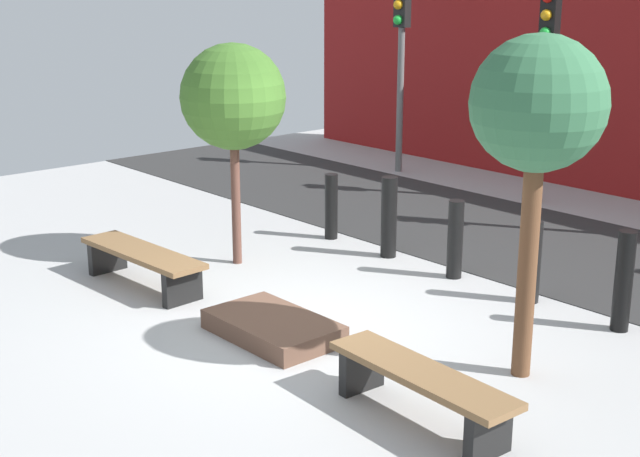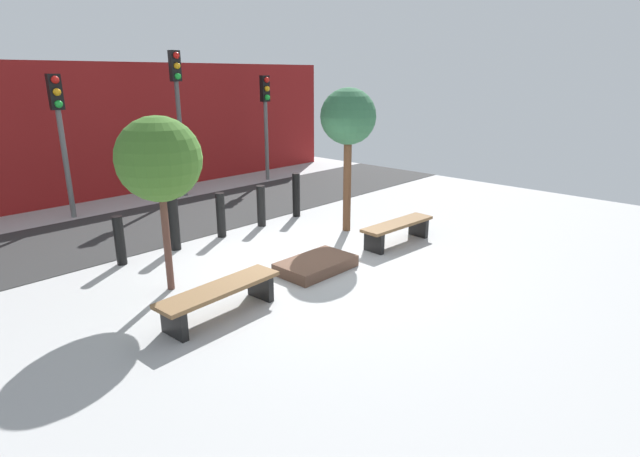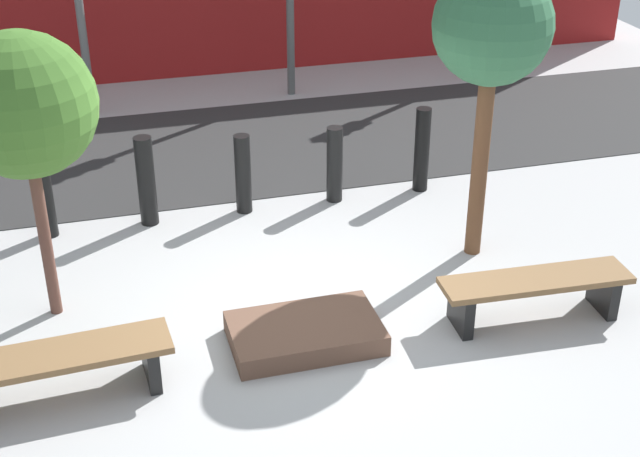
{
  "view_description": "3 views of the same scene",
  "coord_description": "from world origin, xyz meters",
  "px_view_note": "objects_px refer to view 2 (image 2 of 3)",
  "views": [
    {
      "loc": [
        6.49,
        -5.44,
        3.47
      ],
      "look_at": [
        0.06,
        0.22,
        1.03
      ],
      "focal_mm": 50.0,
      "sensor_mm": 36.0,
      "label": 1
    },
    {
      "loc": [
        -5.84,
        -5.96,
        3.28
      ],
      "look_at": [
        0.3,
        -0.16,
        0.66
      ],
      "focal_mm": 28.0,
      "sensor_mm": 36.0,
      "label": 2
    },
    {
      "loc": [
        -1.68,
        -6.77,
        4.67
      ],
      "look_at": [
        0.2,
        -0.12,
        1.02
      ],
      "focal_mm": 50.0,
      "sensor_mm": 36.0,
      "label": 3
    }
  ],
  "objects_px": {
    "bench_right": "(398,228)",
    "traffic_light_mid_west": "(60,120)",
    "bollard_center": "(221,215)",
    "bench_left": "(220,295)",
    "bollard_far_left": "(120,240)",
    "tree_behind_left_bench": "(159,160)",
    "bollard_left": "(174,224)",
    "traffic_light_east": "(266,108)",
    "tree_behind_right_bench": "(348,119)",
    "traffic_light_mid_east": "(178,98)",
    "bollard_far_right": "(296,195)",
    "bollard_right": "(261,206)",
    "planter_bed": "(316,265)"
  },
  "relations": [
    {
      "from": "traffic_light_mid_west",
      "to": "bench_right",
      "type": "bearing_deg",
      "value": -61.43
    },
    {
      "from": "bollard_right",
      "to": "traffic_light_mid_east",
      "type": "xyz_separation_m",
      "value": [
        0.44,
        3.82,
        2.2
      ]
    },
    {
      "from": "bench_right",
      "to": "bollard_left",
      "type": "relative_size",
      "value": 1.74
    },
    {
      "from": "bollard_far_left",
      "to": "bollard_center",
      "type": "xyz_separation_m",
      "value": [
        2.18,
        0.0,
        0.02
      ]
    },
    {
      "from": "bollard_left",
      "to": "traffic_light_east",
      "type": "height_order",
      "value": "traffic_light_east"
    },
    {
      "from": "planter_bed",
      "to": "bollard_center",
      "type": "bearing_deg",
      "value": 90.0
    },
    {
      "from": "bollard_far_left",
      "to": "traffic_light_mid_east",
      "type": "xyz_separation_m",
      "value": [
        3.71,
        3.82,
        2.21
      ]
    },
    {
      "from": "bollard_far_left",
      "to": "traffic_light_mid_west",
      "type": "bearing_deg",
      "value": 80.28
    },
    {
      "from": "tree_behind_right_bench",
      "to": "bollard_center",
      "type": "bearing_deg",
      "value": 143.27
    },
    {
      "from": "tree_behind_left_bench",
      "to": "planter_bed",
      "type": "bearing_deg",
      "value": -27.88
    },
    {
      "from": "bench_left",
      "to": "bollard_right",
      "type": "distance_m",
      "value": 4.38
    },
    {
      "from": "bollard_far_left",
      "to": "bollard_center",
      "type": "relative_size",
      "value": 0.95
    },
    {
      "from": "tree_behind_right_bench",
      "to": "bollard_left",
      "type": "relative_size",
      "value": 2.91
    },
    {
      "from": "bollard_left",
      "to": "traffic_light_mid_west",
      "type": "xyz_separation_m",
      "value": [
        -0.44,
        3.82,
        1.76
      ]
    },
    {
      "from": "bench_left",
      "to": "bollard_center",
      "type": "relative_size",
      "value": 2.03
    },
    {
      "from": "bollard_left",
      "to": "traffic_light_mid_east",
      "type": "relative_size",
      "value": 0.27
    },
    {
      "from": "bench_left",
      "to": "bollard_far_right",
      "type": "bearing_deg",
      "value": 31.08
    },
    {
      "from": "bollard_far_left",
      "to": "tree_behind_left_bench",
      "type": "bearing_deg",
      "value": -88.9
    },
    {
      "from": "bench_left",
      "to": "bollard_far_right",
      "type": "height_order",
      "value": "bollard_far_right"
    },
    {
      "from": "bollard_far_right",
      "to": "traffic_light_east",
      "type": "relative_size",
      "value": 0.32
    },
    {
      "from": "tree_behind_left_bench",
      "to": "traffic_light_mid_east",
      "type": "distance_m",
      "value": 6.58
    },
    {
      "from": "bollard_center",
      "to": "bench_right",
      "type": "bearing_deg",
      "value": -53.83
    },
    {
      "from": "planter_bed",
      "to": "bollard_left",
      "type": "relative_size",
      "value": 1.29
    },
    {
      "from": "bollard_left",
      "to": "bollard_far_right",
      "type": "height_order",
      "value": "bollard_far_right"
    },
    {
      "from": "bollard_center",
      "to": "traffic_light_mid_east",
      "type": "distance_m",
      "value": 4.66
    },
    {
      "from": "bollard_left",
      "to": "bollard_center",
      "type": "distance_m",
      "value": 1.09
    },
    {
      "from": "traffic_light_east",
      "to": "tree_behind_right_bench",
      "type": "bearing_deg",
      "value": -114.2
    },
    {
      "from": "bollard_left",
      "to": "bench_right",
      "type": "bearing_deg",
      "value": -42.23
    },
    {
      "from": "tree_behind_left_bench",
      "to": "traffic_light_east",
      "type": "distance_m",
      "value": 8.66
    },
    {
      "from": "planter_bed",
      "to": "bollard_far_right",
      "type": "relative_size",
      "value": 1.29
    },
    {
      "from": "bollard_right",
      "to": "tree_behind_right_bench",
      "type": "bearing_deg",
      "value": -56.55
    },
    {
      "from": "planter_bed",
      "to": "tree_behind_left_bench",
      "type": "relative_size",
      "value": 0.5
    },
    {
      "from": "bollard_far_right",
      "to": "bollard_center",
      "type": "bearing_deg",
      "value": 180.0
    },
    {
      "from": "bollard_center",
      "to": "traffic_light_mid_west",
      "type": "distance_m",
      "value": 4.5
    },
    {
      "from": "bench_right",
      "to": "traffic_light_east",
      "type": "distance_m",
      "value": 7.44
    },
    {
      "from": "bench_right",
      "to": "bollard_far_left",
      "type": "height_order",
      "value": "bollard_far_left"
    },
    {
      "from": "bench_left",
      "to": "tree_behind_left_bench",
      "type": "distance_m",
      "value": 2.2
    },
    {
      "from": "bench_left",
      "to": "planter_bed",
      "type": "bearing_deg",
      "value": 2.2
    },
    {
      "from": "bench_right",
      "to": "traffic_light_mid_west",
      "type": "bearing_deg",
      "value": 121.68
    },
    {
      "from": "bollard_right",
      "to": "traffic_light_mid_west",
      "type": "relative_size",
      "value": 0.28
    },
    {
      "from": "planter_bed",
      "to": "bollard_left",
      "type": "xyz_separation_m",
      "value": [
        -1.09,
        2.75,
        0.42
      ]
    },
    {
      "from": "bench_right",
      "to": "bollard_right",
      "type": "bearing_deg",
      "value": 112.92
    },
    {
      "from": "planter_bed",
      "to": "bollard_far_right",
      "type": "distance_m",
      "value": 3.53
    },
    {
      "from": "bollard_far_left",
      "to": "bollard_far_right",
      "type": "xyz_separation_m",
      "value": [
        4.37,
        0.0,
        0.07
      ]
    },
    {
      "from": "traffic_light_mid_east",
      "to": "traffic_light_east",
      "type": "xyz_separation_m",
      "value": [
        3.06,
        -0.0,
        -0.41
      ]
    },
    {
      "from": "bench_left",
      "to": "traffic_light_mid_west",
      "type": "distance_m",
      "value": 7.07
    },
    {
      "from": "bench_left",
      "to": "bollard_far_right",
      "type": "xyz_separation_m",
      "value": [
        4.34,
        2.95,
        0.2
      ]
    },
    {
      "from": "tree_behind_left_bench",
      "to": "bollard_far_right",
      "type": "height_order",
      "value": "tree_behind_left_bench"
    },
    {
      "from": "traffic_light_mid_west",
      "to": "bollard_right",
      "type": "bearing_deg",
      "value": -55.52
    },
    {
      "from": "bench_left",
      "to": "traffic_light_mid_west",
      "type": "relative_size",
      "value": 0.58
    }
  ]
}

